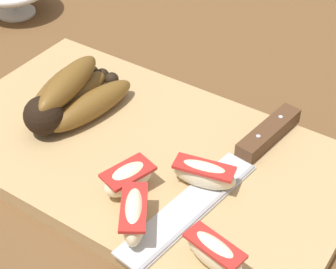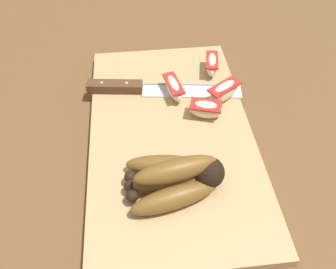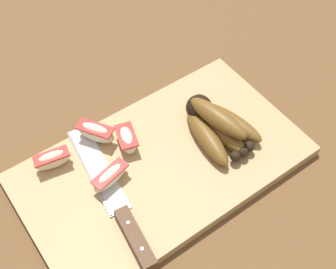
{
  "view_description": "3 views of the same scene",
  "coord_description": "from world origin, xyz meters",
  "px_view_note": "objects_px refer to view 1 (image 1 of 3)",
  "views": [
    {
      "loc": [
        -0.28,
        0.37,
        0.43
      ],
      "look_at": [
        -0.03,
        -0.01,
        0.04
      ],
      "focal_mm": 59.58,
      "sensor_mm": 36.0,
      "label": 1
    },
    {
      "loc": [
        0.37,
        -0.05,
        0.43
      ],
      "look_at": [
        0.03,
        -0.01,
        0.04
      ],
      "focal_mm": 36.53,
      "sensor_mm": 36.0,
      "label": 2
    },
    {
      "loc": [
        -0.23,
        -0.34,
        0.64
      ],
      "look_at": [
        0.02,
        0.02,
        0.05
      ],
      "focal_mm": 48.6,
      "sensor_mm": 36.0,
      "label": 3
    }
  ],
  "objects_px": {
    "banana_bunch": "(69,97)",
    "apple_wedge_extra": "(214,253)",
    "apple_wedge_near": "(128,178)",
    "apple_wedge_far": "(204,174)",
    "chefs_knife": "(244,157)",
    "apple_wedge_middle": "(134,215)"
  },
  "relations": [
    {
      "from": "banana_bunch",
      "to": "apple_wedge_far",
      "type": "bearing_deg",
      "value": 174.49
    },
    {
      "from": "banana_bunch",
      "to": "apple_wedge_far",
      "type": "height_order",
      "value": "banana_bunch"
    },
    {
      "from": "apple_wedge_middle",
      "to": "apple_wedge_far",
      "type": "relative_size",
      "value": 0.97
    },
    {
      "from": "banana_bunch",
      "to": "apple_wedge_far",
      "type": "distance_m",
      "value": 0.2
    },
    {
      "from": "apple_wedge_middle",
      "to": "apple_wedge_far",
      "type": "distance_m",
      "value": 0.09
    },
    {
      "from": "chefs_knife",
      "to": "apple_wedge_middle",
      "type": "distance_m",
      "value": 0.15
    },
    {
      "from": "chefs_knife",
      "to": "apple_wedge_extra",
      "type": "xyz_separation_m",
      "value": [
        -0.04,
        0.14,
        0.01
      ]
    },
    {
      "from": "banana_bunch",
      "to": "apple_wedge_middle",
      "type": "bearing_deg",
      "value": 148.63
    },
    {
      "from": "banana_bunch",
      "to": "apple_wedge_near",
      "type": "xyz_separation_m",
      "value": [
        -0.14,
        0.07,
        -0.01
      ]
    },
    {
      "from": "chefs_knife",
      "to": "apple_wedge_near",
      "type": "height_order",
      "value": "apple_wedge_near"
    },
    {
      "from": "banana_bunch",
      "to": "apple_wedge_extra",
      "type": "relative_size",
      "value": 2.21
    },
    {
      "from": "apple_wedge_near",
      "to": "apple_wedge_extra",
      "type": "bearing_deg",
      "value": 164.17
    },
    {
      "from": "apple_wedge_near",
      "to": "apple_wedge_extra",
      "type": "relative_size",
      "value": 0.97
    },
    {
      "from": "banana_bunch",
      "to": "apple_wedge_far",
      "type": "relative_size",
      "value": 2.01
    },
    {
      "from": "apple_wedge_far",
      "to": "apple_wedge_extra",
      "type": "distance_m",
      "value": 0.1
    },
    {
      "from": "apple_wedge_middle",
      "to": "apple_wedge_far",
      "type": "height_order",
      "value": "apple_wedge_middle"
    },
    {
      "from": "chefs_knife",
      "to": "apple_wedge_extra",
      "type": "bearing_deg",
      "value": 106.91
    },
    {
      "from": "apple_wedge_far",
      "to": "banana_bunch",
      "type": "bearing_deg",
      "value": -5.51
    },
    {
      "from": "apple_wedge_near",
      "to": "apple_wedge_far",
      "type": "distance_m",
      "value": 0.08
    },
    {
      "from": "banana_bunch",
      "to": "apple_wedge_extra",
      "type": "bearing_deg",
      "value": 158.63
    },
    {
      "from": "apple_wedge_far",
      "to": "apple_wedge_extra",
      "type": "height_order",
      "value": "apple_wedge_extra"
    },
    {
      "from": "apple_wedge_far",
      "to": "apple_wedge_extra",
      "type": "relative_size",
      "value": 1.1
    }
  ]
}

